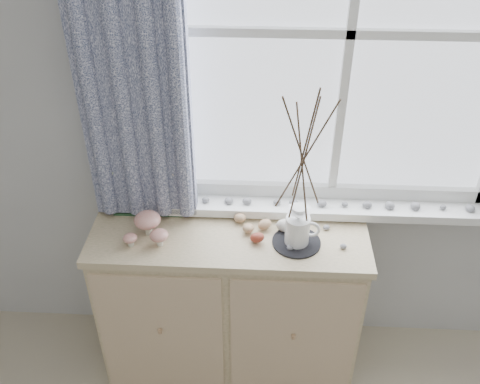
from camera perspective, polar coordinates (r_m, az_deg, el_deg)
The scene contains 8 objects.
sideboard at distance 2.60m, azimuth -1.07°, elevation -11.57°, with size 1.20×0.45×0.85m.
botanical_book at distance 2.37m, azimuth -10.01°, elevation 0.10°, with size 0.36×0.13×0.25m, color #214527, non-canonical shape.
toadstool_cluster at distance 2.27m, azimuth -9.77°, elevation -3.57°, with size 0.19×0.17×0.11m.
wooden_eggs at distance 2.30m, azimuth 1.33°, elevation -3.73°, with size 0.16×0.17×0.06m.
songbird_figurine at distance 2.30m, azimuth 5.08°, elevation -3.53°, with size 0.13×0.06×0.07m, color silver, non-canonical shape.
crocheted_doily at distance 2.26m, azimuth 6.03°, elevation -5.34°, with size 0.20×0.20×0.01m, color black.
twig_pitcher at distance 2.01m, azimuth 6.80°, elevation 4.10°, with size 0.30×0.30×0.77m.
sideboard_pebbles at distance 2.31m, azimuth 7.00°, elevation -4.28°, with size 0.33×0.23×0.02m.
Camera 1 is at (-0.01, -0.01, 2.33)m, focal length 40.00 mm.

